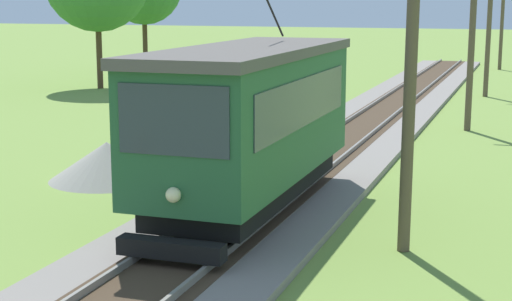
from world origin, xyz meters
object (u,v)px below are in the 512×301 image
Objects in this scene: utility_pole_near_tram at (412,37)px; utility_pole_distant at (503,6)px; red_tram at (250,121)px; utility_pole_far at (489,23)px; utility_pole_mid at (472,34)px; gravel_pile at (107,161)px.

utility_pole_distant is at bearing 90.00° from utility_pole_near_tram.
red_tram is 4.33m from utility_pole_near_tram.
red_tram is at bearing -98.29° from utility_pole_far.
utility_pole_near_tram is 1.17× the size of utility_pole_mid.
utility_pole_near_tram is (3.66, -1.22, 1.95)m from red_tram.
utility_pole_near_tram is 0.96× the size of utility_pole_distant.
red_tram is 14.58m from utility_pole_mid.
utility_pole_distant reaches higher than red_tram.
gravel_pile is at bearing -125.95° from utility_pole_mid.
utility_pole_near_tram reaches higher than red_tram.
utility_pole_distant is at bearing 90.00° from utility_pole_mid.
gravel_pile is at bearing 155.28° from red_tram.
utility_pole_mid is (0.00, 15.27, -0.58)m from utility_pole_near_tram.
utility_pole_mid is at bearing 75.38° from red_tram.
utility_pole_mid is 27.10m from utility_pole_distant.
utility_pole_distant reaches higher than utility_pole_mid.
utility_pole_mid is at bearing -90.00° from utility_pole_distant.
utility_pole_distant is 2.66× the size of gravel_pile.
utility_pole_distant is at bearing 90.00° from utility_pole_far.
utility_pole_distant is (0.00, 27.09, 0.74)m from utility_pole_mid.
red_tram is at bearing -24.72° from gravel_pile.
gravel_pile is (-4.89, 2.25, -1.67)m from red_tram.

